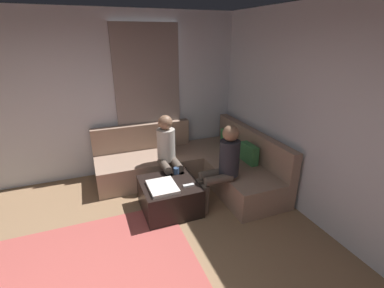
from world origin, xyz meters
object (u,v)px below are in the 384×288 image
Objects in this scene: game_remote at (189,185)px; coffee_mug at (176,171)px; person_on_couch_side at (168,151)px; sectional_couch at (196,164)px; person_on_couch_back at (223,164)px; ottoman at (169,196)px.

coffee_mug is at bearing -174.29° from game_remote.
person_on_couch_side is (-0.31, -0.03, 0.19)m from coffee_mug.
game_remote is 0.12× the size of person_on_couch_side.
person_on_couch_side is at bearing -74.18° from sectional_couch.
game_remote is (0.85, -0.45, 0.15)m from sectional_couch.
game_remote is at bearing 91.19° from person_on_couch_back.
person_on_couch_back and person_on_couch_side have the same top height.
person_on_couch_back is at bearing 54.70° from coffee_mug.
game_remote is at bearing 5.71° from coffee_mug.
coffee_mug is 0.40m from game_remote.
game_remote is at bearing 95.37° from person_on_couch_side.
coffee_mug is at bearing 54.70° from person_on_couch_back.
sectional_couch is 0.98m from game_remote.
person_on_couch_back is at bearing 76.93° from ottoman.
sectional_couch is 0.92m from person_on_couch_back.
person_on_couch_back is at bearing 129.66° from person_on_couch_side.
ottoman is at bearing 73.70° from person_on_couch_side.
coffee_mug is at bearing -47.51° from sectional_couch.
sectional_couch reaches higher than game_remote.
person_on_couch_side is at bearing 39.66° from person_on_couch_back.
coffee_mug reaches higher than ottoman.
coffee_mug reaches higher than game_remote.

